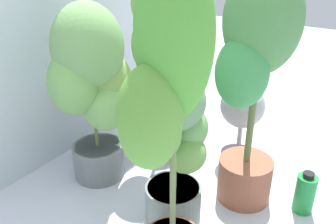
% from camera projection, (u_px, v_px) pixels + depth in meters
% --- Properties ---
extents(ground_plane, '(8.00, 8.00, 0.00)m').
position_uv_depth(ground_plane, '(196.00, 221.00, 1.46)').
color(ground_plane, silver).
rests_on(ground_plane, ground).
extents(potted_plant_center, '(0.37, 0.30, 0.64)m').
position_uv_depth(potted_plant_center, '(174.00, 145.00, 1.31)').
color(potted_plant_center, slate).
rests_on(potted_plant_center, ground).
extents(potted_plant_front_left, '(0.28, 0.22, 1.05)m').
position_uv_depth(potted_plant_front_left, '(168.00, 130.00, 0.92)').
color(potted_plant_front_left, '#955739').
rests_on(potted_plant_front_left, ground).
extents(potted_plant_back_right, '(0.38, 0.37, 0.93)m').
position_uv_depth(potted_plant_back_right, '(158.00, 44.00, 1.67)').
color(potted_plant_back_right, black).
rests_on(potted_plant_back_right, ground).
extents(potted_plant_front_right, '(0.38, 0.32, 0.99)m').
position_uv_depth(potted_plant_front_right, '(255.00, 67.00, 1.32)').
color(potted_plant_front_right, '#9A583E').
rests_on(potted_plant_front_right, ground).
extents(potted_plant_back_center, '(0.44, 0.38, 0.83)m').
position_uv_depth(potted_plant_back_center, '(92.00, 81.00, 1.54)').
color(potted_plant_back_center, slate).
rests_on(potted_plant_back_center, ground).
extents(floor_fan, '(0.31, 0.31, 0.41)m').
position_uv_depth(floor_fan, '(242.00, 110.00, 1.77)').
color(floor_fan, '#241E29').
rests_on(floor_fan, ground).
extents(nutrient_bottle, '(0.08, 0.08, 0.19)m').
position_uv_depth(nutrient_bottle, '(305.00, 193.00, 1.48)').
color(nutrient_bottle, '#1E8638').
rests_on(nutrient_bottle, ground).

